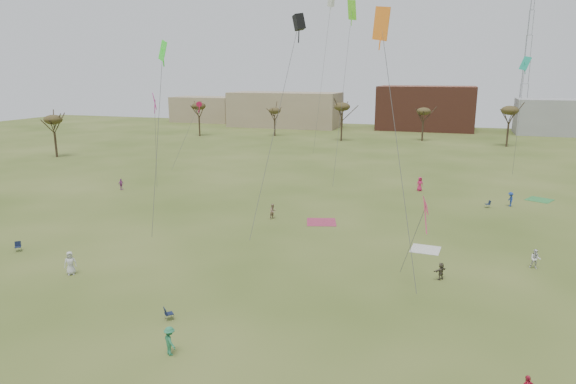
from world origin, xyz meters
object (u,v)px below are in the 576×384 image
(flyer_near_left, at_px, (70,263))
(radio_tower, at_px, (526,59))
(camp_chair_right, at_px, (488,206))
(camp_chair_left, at_px, (18,249))
(camp_chair_center, at_px, (169,316))
(flyer_near_center, at_px, (170,341))

(flyer_near_left, height_order, radio_tower, radio_tower)
(camp_chair_right, bearing_deg, radio_tower, 151.03)
(flyer_near_left, xyz_separation_m, radio_tower, (44.63, 123.03, 18.27))
(camp_chair_left, height_order, camp_chair_center, same)
(camp_chair_left, xyz_separation_m, camp_chair_center, (19.52, -7.00, 0.00))
(camp_chair_right, bearing_deg, flyer_near_center, -46.17)
(flyer_near_center, relative_size, camp_chair_right, 1.94)
(camp_chair_left, bearing_deg, radio_tower, 25.24)
(flyer_near_left, xyz_separation_m, camp_chair_center, (11.29, -4.17, -0.68))
(flyer_near_left, bearing_deg, flyer_near_center, -67.07)
(flyer_near_left, distance_m, camp_chair_left, 8.73)
(camp_chair_center, bearing_deg, radio_tower, -62.02)
(camp_chair_left, distance_m, radio_tower, 132.66)
(camp_chair_left, bearing_deg, flyer_near_left, -60.04)
(flyer_near_left, height_order, camp_chair_left, flyer_near_left)
(radio_tower, bearing_deg, camp_chair_right, -97.83)
(flyer_near_center, distance_m, camp_chair_center, 4.29)
(camp_chair_center, bearing_deg, camp_chair_left, 22.93)
(radio_tower, bearing_deg, camp_chair_center, -104.69)
(camp_chair_left, relative_size, camp_chair_right, 1.00)
(flyer_near_center, bearing_deg, camp_chair_right, -80.58)
(flyer_near_left, bearing_deg, camp_chair_center, -57.56)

